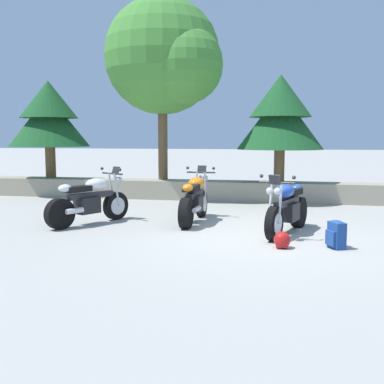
{
  "coord_description": "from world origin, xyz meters",
  "views": [
    {
      "loc": [
        0.4,
        -8.5,
        1.83
      ],
      "look_at": [
        -1.51,
        1.2,
        0.65
      ],
      "focal_mm": 43.28,
      "sensor_mm": 36.0,
      "label": 1
    }
  ],
  "objects_px": {
    "motorcycle_white_near_left": "(90,201)",
    "leafy_tree_mid_left": "(167,58)",
    "motorcycle_orange_centre": "(195,200)",
    "rider_helmet": "(282,240)",
    "motorcycle_blue_far_right": "(287,208)",
    "pine_tree_mid_right": "(280,114)",
    "rider_backpack": "(336,234)",
    "pine_tree_far_left": "(49,115)"
  },
  "relations": [
    {
      "from": "motorcycle_orange_centre",
      "to": "motorcycle_blue_far_right",
      "type": "height_order",
      "value": "same"
    },
    {
      "from": "leafy_tree_mid_left",
      "to": "pine_tree_mid_right",
      "type": "distance_m",
      "value": 3.66
    },
    {
      "from": "motorcycle_white_near_left",
      "to": "motorcycle_blue_far_right",
      "type": "xyz_separation_m",
      "value": [
        4.06,
        -0.2,
        0.0
      ]
    },
    {
      "from": "rider_backpack",
      "to": "rider_helmet",
      "type": "bearing_deg",
      "value": -169.61
    },
    {
      "from": "motorcycle_orange_centre",
      "to": "leafy_tree_mid_left",
      "type": "xyz_separation_m",
      "value": [
        -1.53,
        3.68,
        3.61
      ]
    },
    {
      "from": "rider_helmet",
      "to": "pine_tree_mid_right",
      "type": "height_order",
      "value": "pine_tree_mid_right"
    },
    {
      "from": "motorcycle_blue_far_right",
      "to": "pine_tree_mid_right",
      "type": "xyz_separation_m",
      "value": [
        -0.19,
        4.42,
        1.98
      ]
    },
    {
      "from": "rider_helmet",
      "to": "leafy_tree_mid_left",
      "type": "distance_m",
      "value": 7.75
    },
    {
      "from": "motorcycle_orange_centre",
      "to": "leafy_tree_mid_left",
      "type": "bearing_deg",
      "value": 112.57
    },
    {
      "from": "motorcycle_white_near_left",
      "to": "pine_tree_mid_right",
      "type": "xyz_separation_m",
      "value": [
        3.86,
        4.22,
        1.98
      ]
    },
    {
      "from": "rider_backpack",
      "to": "pine_tree_mid_right",
      "type": "xyz_separation_m",
      "value": [
        -0.99,
        5.46,
        2.22
      ]
    },
    {
      "from": "pine_tree_far_left",
      "to": "motorcycle_white_near_left",
      "type": "bearing_deg",
      "value": -53.9
    },
    {
      "from": "leafy_tree_mid_left",
      "to": "rider_helmet",
      "type": "bearing_deg",
      "value": -59.4
    },
    {
      "from": "motorcycle_blue_far_right",
      "to": "rider_helmet",
      "type": "bearing_deg",
      "value": -93.59
    },
    {
      "from": "motorcycle_blue_far_right",
      "to": "pine_tree_far_left",
      "type": "bearing_deg",
      "value": 147.43
    },
    {
      "from": "rider_backpack",
      "to": "pine_tree_mid_right",
      "type": "distance_m",
      "value": 5.98
    },
    {
      "from": "rider_backpack",
      "to": "pine_tree_far_left",
      "type": "bearing_deg",
      "value": 144.83
    },
    {
      "from": "rider_helmet",
      "to": "pine_tree_mid_right",
      "type": "relative_size",
      "value": 0.09
    },
    {
      "from": "motorcycle_blue_far_right",
      "to": "leafy_tree_mid_left",
      "type": "xyz_separation_m",
      "value": [
        -3.47,
        4.53,
        3.61
      ]
    },
    {
      "from": "motorcycle_blue_far_right",
      "to": "leafy_tree_mid_left",
      "type": "bearing_deg",
      "value": 127.43
    },
    {
      "from": "motorcycle_orange_centre",
      "to": "pine_tree_mid_right",
      "type": "xyz_separation_m",
      "value": [
        1.75,
        3.57,
        1.98
      ]
    },
    {
      "from": "motorcycle_white_near_left",
      "to": "leafy_tree_mid_left",
      "type": "distance_m",
      "value": 5.67
    },
    {
      "from": "motorcycle_orange_centre",
      "to": "rider_helmet",
      "type": "height_order",
      "value": "motorcycle_orange_centre"
    },
    {
      "from": "rider_helmet",
      "to": "leafy_tree_mid_left",
      "type": "relative_size",
      "value": 0.05
    },
    {
      "from": "rider_backpack",
      "to": "pine_tree_mid_right",
      "type": "relative_size",
      "value": 0.16
    },
    {
      "from": "rider_helmet",
      "to": "pine_tree_far_left",
      "type": "xyz_separation_m",
      "value": [
        -7.25,
        5.88,
        2.36
      ]
    },
    {
      "from": "rider_backpack",
      "to": "leafy_tree_mid_left",
      "type": "relative_size",
      "value": 0.09
    },
    {
      "from": "rider_helmet",
      "to": "motorcycle_orange_centre",
      "type": "bearing_deg",
      "value": 132.2
    },
    {
      "from": "rider_helmet",
      "to": "motorcycle_blue_far_right",
      "type": "bearing_deg",
      "value": 86.41
    },
    {
      "from": "pine_tree_far_left",
      "to": "motorcycle_blue_far_right",
      "type": "bearing_deg",
      "value": -32.57
    },
    {
      "from": "motorcycle_white_near_left",
      "to": "leafy_tree_mid_left",
      "type": "bearing_deg",
      "value": 82.27
    },
    {
      "from": "motorcycle_white_near_left",
      "to": "rider_backpack",
      "type": "bearing_deg",
      "value": -14.38
    },
    {
      "from": "motorcycle_orange_centre",
      "to": "rider_helmet",
      "type": "distance_m",
      "value": 2.79
    },
    {
      "from": "motorcycle_orange_centre",
      "to": "motorcycle_blue_far_right",
      "type": "bearing_deg",
      "value": -23.65
    },
    {
      "from": "motorcycle_blue_far_right",
      "to": "leafy_tree_mid_left",
      "type": "height_order",
      "value": "leafy_tree_mid_left"
    },
    {
      "from": "motorcycle_white_near_left",
      "to": "motorcycle_blue_far_right",
      "type": "relative_size",
      "value": 0.94
    },
    {
      "from": "leafy_tree_mid_left",
      "to": "pine_tree_mid_right",
      "type": "bearing_deg",
      "value": -2.0
    },
    {
      "from": "leafy_tree_mid_left",
      "to": "rider_backpack",
      "type": "bearing_deg",
      "value": -52.58
    },
    {
      "from": "motorcycle_white_near_left",
      "to": "motorcycle_orange_centre",
      "type": "bearing_deg",
      "value": 17.0
    },
    {
      "from": "motorcycle_orange_centre",
      "to": "pine_tree_mid_right",
      "type": "height_order",
      "value": "pine_tree_mid_right"
    },
    {
      "from": "pine_tree_far_left",
      "to": "rider_backpack",
      "type": "bearing_deg",
      "value": -35.17
    },
    {
      "from": "pine_tree_mid_right",
      "to": "motorcycle_orange_centre",
      "type": "bearing_deg",
      "value": -116.05
    }
  ]
}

